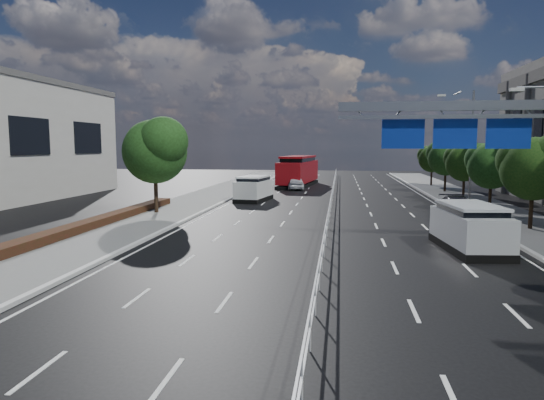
# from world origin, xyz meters

# --- Properties ---
(ground) EXTENTS (160.00, 160.00, 0.00)m
(ground) POSITION_xyz_m (0.00, 0.00, 0.00)
(ground) COLOR black
(ground) RESTS_ON ground
(kerb_near) EXTENTS (0.25, 140.00, 0.15)m
(kerb_near) POSITION_xyz_m (-9.00, 0.00, 0.07)
(kerb_near) COLOR silver
(kerb_near) RESTS_ON ground
(median_fence) EXTENTS (0.05, 85.00, 1.02)m
(median_fence) POSITION_xyz_m (0.00, 22.50, 0.53)
(median_fence) COLOR silver
(median_fence) RESTS_ON ground
(hedge_near) EXTENTS (1.00, 36.00, 0.44)m
(hedge_near) POSITION_xyz_m (-13.30, 5.00, 0.36)
(hedge_near) COLOR black
(hedge_near) RESTS_ON sidewalk_near
(overhead_gantry) EXTENTS (10.24, 0.38, 7.45)m
(overhead_gantry) POSITION_xyz_m (6.74, 10.05, 5.61)
(overhead_gantry) COLOR gray
(overhead_gantry) RESTS_ON ground
(streetlight_far) EXTENTS (2.78, 2.40, 9.00)m
(streetlight_far) POSITION_xyz_m (10.50, 26.00, 5.21)
(streetlight_far) COLOR gray
(streetlight_far) RESTS_ON ground
(near_tree_back) EXTENTS (4.84, 4.51, 6.69)m
(near_tree_back) POSITION_xyz_m (-11.94, 17.97, 4.61)
(near_tree_back) COLOR black
(near_tree_back) RESTS_ON ground
(far_tree_d) EXTENTS (3.85, 3.59, 5.34)m
(far_tree_d) POSITION_xyz_m (11.25, 14.48, 3.69)
(far_tree_d) COLOR black
(far_tree_d) RESTS_ON ground
(far_tree_e) EXTENTS (3.63, 3.38, 5.13)m
(far_tree_e) POSITION_xyz_m (11.25, 21.98, 3.56)
(far_tree_e) COLOR black
(far_tree_e) RESTS_ON ground
(far_tree_f) EXTENTS (3.52, 3.28, 5.02)m
(far_tree_f) POSITION_xyz_m (11.24, 29.48, 3.49)
(far_tree_f) COLOR black
(far_tree_f) RESTS_ON ground
(far_tree_g) EXTENTS (3.96, 3.69, 5.45)m
(far_tree_g) POSITION_xyz_m (11.25, 36.98, 3.75)
(far_tree_g) COLOR black
(far_tree_g) RESTS_ON ground
(far_tree_h) EXTENTS (3.41, 3.18, 4.91)m
(far_tree_h) POSITION_xyz_m (11.24, 44.48, 3.42)
(far_tree_h) COLOR black
(far_tree_h) RESTS_ON ground
(white_minivan) EXTENTS (2.80, 5.19, 2.15)m
(white_minivan) POSITION_xyz_m (-6.73, 27.05, 1.05)
(white_minivan) COLOR black
(white_minivan) RESTS_ON ground
(red_bus) EXTENTS (4.15, 12.14, 3.55)m
(red_bus) POSITION_xyz_m (-4.25, 43.11, 1.85)
(red_bus) COLOR black
(red_bus) RESTS_ON ground
(near_car_silver) EXTENTS (2.29, 4.46, 1.45)m
(near_car_silver) POSITION_xyz_m (-4.15, 38.48, 0.73)
(near_car_silver) COLOR silver
(near_car_silver) RESTS_ON ground
(near_car_dark) EXTENTS (2.22, 5.26, 1.69)m
(near_car_dark) POSITION_xyz_m (-4.56, 48.52, 0.84)
(near_car_dark) COLOR black
(near_car_dark) RESTS_ON ground
(silver_minivan) EXTENTS (2.73, 5.34, 2.13)m
(silver_minivan) POSITION_xyz_m (6.50, 8.72, 1.05)
(silver_minivan) COLOR black
(silver_minivan) RESTS_ON ground
(parked_car_teal) EXTENTS (2.37, 4.66, 1.26)m
(parked_car_teal) POSITION_xyz_m (7.96, 17.25, 0.63)
(parked_car_teal) COLOR #1C7F73
(parked_car_teal) RESTS_ON ground
(parked_car_dark) EXTENTS (2.19, 4.96, 1.42)m
(parked_car_dark) POSITION_xyz_m (8.30, 19.00, 0.71)
(parked_car_dark) COLOR black
(parked_car_dark) RESTS_ON ground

